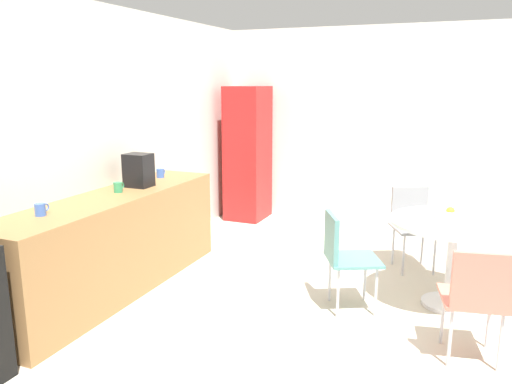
# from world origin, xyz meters

# --- Properties ---
(ground_plane) EXTENTS (6.00, 6.00, 0.00)m
(ground_plane) POSITION_xyz_m (0.00, 0.00, 0.00)
(ground_plane) COLOR beige
(wall_back) EXTENTS (6.00, 0.10, 2.60)m
(wall_back) POSITION_xyz_m (0.00, 3.00, 1.30)
(wall_back) COLOR white
(wall_back) RESTS_ON ground_plane
(wall_side_right) EXTENTS (0.10, 6.00, 2.60)m
(wall_side_right) POSITION_xyz_m (3.00, 0.00, 1.30)
(wall_side_right) COLOR white
(wall_side_right) RESTS_ON ground_plane
(counter_block) EXTENTS (2.60, 0.60, 0.90)m
(counter_block) POSITION_xyz_m (-0.26, 2.65, 0.45)
(counter_block) COLOR #9E7042
(counter_block) RESTS_ON ground_plane
(locker_cabinet) EXTENTS (0.60, 0.50, 1.83)m
(locker_cabinet) POSITION_xyz_m (2.55, 2.55, 0.92)
(locker_cabinet) COLOR #B21E1E
(locker_cabinet) RESTS_ON ground_plane
(round_table) EXTENTS (1.05, 1.05, 0.76)m
(round_table) POSITION_xyz_m (0.58, -0.19, 0.61)
(round_table) COLOR silver
(round_table) RESTS_ON ground_plane
(chair_coral) EXTENTS (0.49, 0.49, 0.83)m
(chair_coral) POSITION_xyz_m (-0.35, -0.38, 0.52)
(chair_coral) COLOR silver
(chair_coral) RESTS_ON ground_plane
(chair_gray) EXTENTS (0.56, 0.56, 0.83)m
(chair_gray) POSITION_xyz_m (1.43, 0.22, 0.52)
(chair_gray) COLOR silver
(chair_gray) RESTS_ON ground_plane
(chair_teal) EXTENTS (0.56, 0.56, 0.83)m
(chair_teal) POSITION_xyz_m (0.16, 0.65, 0.52)
(chair_teal) COLOR silver
(chair_teal) RESTS_ON ground_plane
(fruit_bowl) EXTENTS (0.24, 0.24, 0.11)m
(fruit_bowl) POSITION_xyz_m (0.61, -0.15, 0.80)
(fruit_bowl) COLOR silver
(fruit_bowl) RESTS_ON round_table
(mug_white) EXTENTS (0.13, 0.08, 0.09)m
(mug_white) POSITION_xyz_m (-1.02, 2.70, 0.95)
(mug_white) COLOR #3F66BF
(mug_white) RESTS_ON counter_block
(mug_green) EXTENTS (0.13, 0.08, 0.09)m
(mug_green) POSITION_xyz_m (0.64, 2.72, 0.95)
(mug_green) COLOR #3F66BF
(mug_green) RESTS_ON counter_block
(mug_red) EXTENTS (0.13, 0.08, 0.09)m
(mug_red) POSITION_xyz_m (-0.13, 2.67, 0.95)
(mug_red) COLOR #338C59
(mug_red) RESTS_ON counter_block
(coffee_maker) EXTENTS (0.20, 0.24, 0.32)m
(coffee_maker) POSITION_xyz_m (0.16, 2.65, 1.06)
(coffee_maker) COLOR black
(coffee_maker) RESTS_ON counter_block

